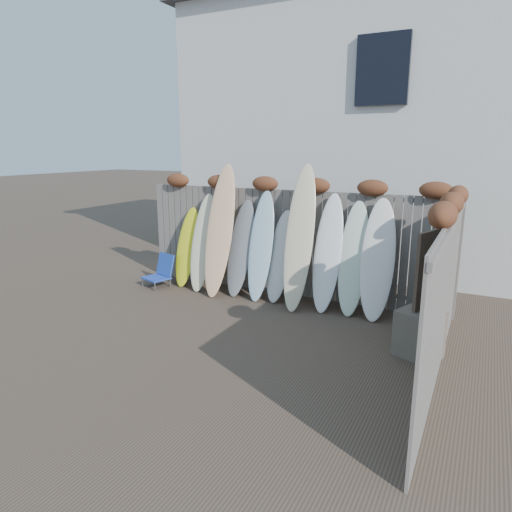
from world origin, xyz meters
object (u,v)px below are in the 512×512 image
at_px(wooden_crate, 419,334).
at_px(lattice_panel, 434,288).
at_px(beach_chair, 161,271).
at_px(surfboard_0, 187,247).

height_order(wooden_crate, lattice_panel, lattice_panel).
bearing_deg(beach_chair, surfboard_0, 34.99).
distance_m(wooden_crate, lattice_panel, 0.71).
bearing_deg(lattice_panel, wooden_crate, -82.49).
xyz_separation_m(lattice_panel, surfboard_0, (-4.81, 0.87, -0.05)).
bearing_deg(wooden_crate, lattice_panel, 78.73).
distance_m(beach_chair, lattice_panel, 5.31).
xyz_separation_m(wooden_crate, surfboard_0, (-4.71, 1.34, 0.48)).
height_order(beach_chair, wooden_crate, beach_chair).
relative_size(wooden_crate, lattice_panel, 0.37).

